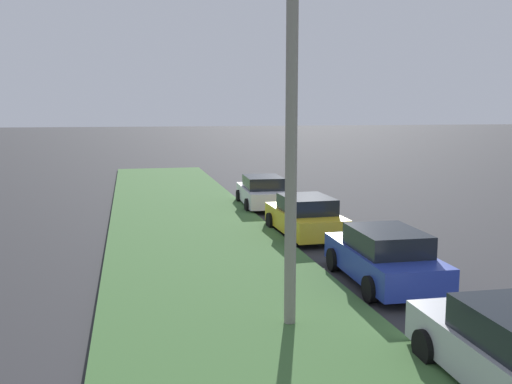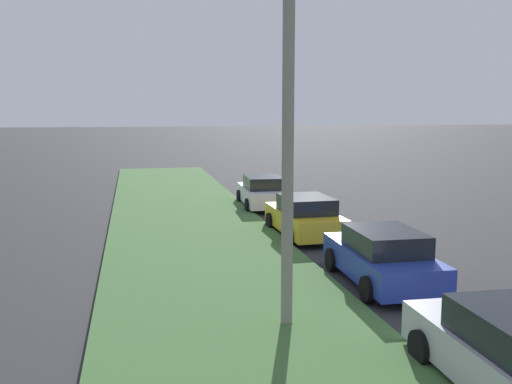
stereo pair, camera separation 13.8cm
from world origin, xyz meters
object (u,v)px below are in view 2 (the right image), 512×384
object	(u,v)px
parked_car_blue	(382,257)
streetlight	(304,115)
parked_car_white	(263,192)
parked_car_yellow	(305,217)

from	to	relation	value
parked_car_blue	streetlight	distance (m)	5.20
parked_car_white	streetlight	world-z (taller)	streetlight
parked_car_blue	parked_car_yellow	xyz separation A→B (m)	(5.77, 0.31, 0.00)
parked_car_blue	parked_car_white	size ratio (longest dim) A/B	0.99
parked_car_yellow	parked_car_white	size ratio (longest dim) A/B	0.99
streetlight	parked_car_white	bearing A→B (deg)	-9.80
parked_car_yellow	streetlight	xyz separation A→B (m)	(-8.07, 2.56, 3.67)
parked_car_blue	parked_car_yellow	bearing A→B (deg)	4.78
parked_car_white	parked_car_blue	bearing A→B (deg)	-175.32
streetlight	parked_car_yellow	bearing A→B (deg)	-17.63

